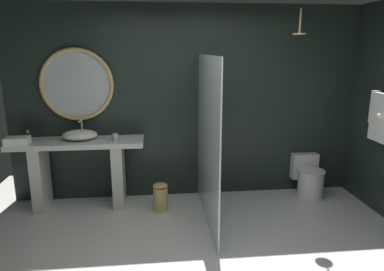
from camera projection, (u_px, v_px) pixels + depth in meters
ground_plane at (210, 271)px, 3.29m from camera, size 5.76×5.76×0.00m
back_wall_panel at (190, 103)px, 4.82m from camera, size 4.80×0.10×2.60m
vanity_counter at (79, 165)px, 4.54m from camera, size 1.66×0.49×0.90m
vessel_sink at (80, 135)px, 4.48m from camera, size 0.44×0.36×0.24m
tumbler_cup at (115, 137)px, 4.44m from camera, size 0.08×0.08×0.09m
soap_dispenser at (28, 136)px, 4.42m from camera, size 0.06×0.06×0.13m
round_wall_mirror at (77, 85)px, 4.51m from camera, size 0.94×0.05×0.94m
shower_glass_panel at (208, 141)px, 4.09m from camera, size 0.02×1.60×1.96m
rain_shower_head at (300, 31)px, 4.28m from camera, size 0.16×0.16×0.31m
toilet at (308, 177)px, 4.99m from camera, size 0.38×0.57×0.56m
waste_bin at (161, 197)px, 4.50m from camera, size 0.19×0.19×0.37m
folded_hand_towel at (17, 141)px, 4.24m from camera, size 0.29×0.20×0.09m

